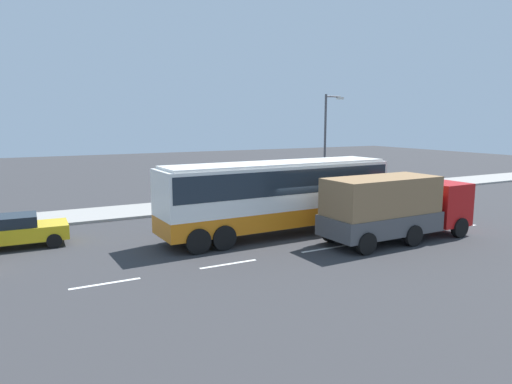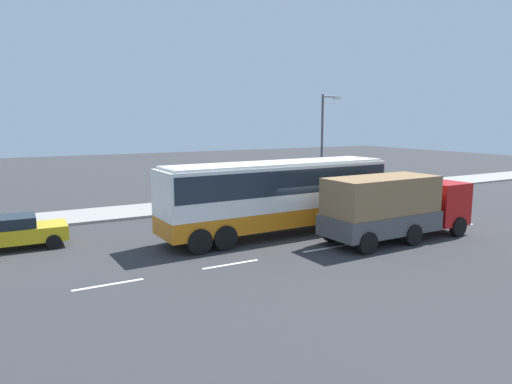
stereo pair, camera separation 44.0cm
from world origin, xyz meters
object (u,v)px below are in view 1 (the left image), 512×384
object	(u,v)px
cargo_truck	(395,206)
street_lamp	(327,140)
pedestrian_at_crossing	(221,191)
pedestrian_near_curb	(175,190)
car_yellow_taxi	(13,230)
coach_bus	(278,190)

from	to	relation	value
cargo_truck	street_lamp	size ratio (longest dim) A/B	1.08
pedestrian_at_crossing	street_lamp	size ratio (longest dim) A/B	0.23
pedestrian_near_curb	street_lamp	bearing A→B (deg)	-22.34
cargo_truck	car_yellow_taxi	distance (m)	17.30
coach_bus	pedestrian_at_crossing	distance (m)	8.05
pedestrian_near_curb	street_lamp	xyz separation A→B (m)	(10.53, -1.74, 3.05)
coach_bus	car_yellow_taxi	bearing A→B (deg)	161.67
pedestrian_at_crossing	cargo_truck	bearing A→B (deg)	-106.26
street_lamp	pedestrian_at_crossing	bearing A→B (deg)	174.41
cargo_truck	pedestrian_near_curb	bearing A→B (deg)	116.34
cargo_truck	street_lamp	xyz separation A→B (m)	(3.98, 10.74, 2.60)
pedestrian_near_curb	pedestrian_at_crossing	size ratio (longest dim) A/B	1.10
cargo_truck	pedestrian_at_crossing	size ratio (longest dim) A/B	4.79
cargo_truck	pedestrian_near_curb	xyz separation A→B (m)	(-6.55, 12.48, -0.45)
car_yellow_taxi	pedestrian_near_curb	distance (m)	10.76
cargo_truck	pedestrian_near_curb	size ratio (longest dim) A/B	4.36
coach_bus	pedestrian_near_curb	bearing A→B (deg)	102.79
cargo_truck	pedestrian_near_curb	distance (m)	14.10
cargo_truck	pedestrian_at_crossing	world-z (taller)	cargo_truck
pedestrian_at_crossing	street_lamp	bearing A→B (deg)	-40.04
pedestrian_near_curb	pedestrian_at_crossing	world-z (taller)	pedestrian_near_curb
pedestrian_near_curb	street_lamp	size ratio (longest dim) A/B	0.25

